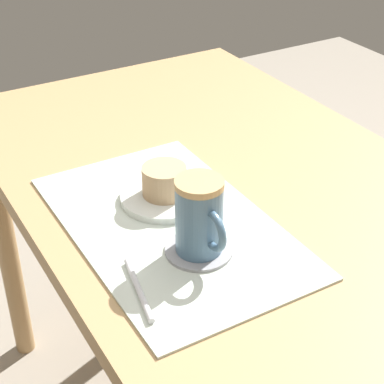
# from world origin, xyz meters

# --- Properties ---
(dining_table) EXTENTS (1.39, 0.70, 0.72)m
(dining_table) POSITION_xyz_m (0.00, 0.00, 0.64)
(dining_table) COLOR tan
(dining_table) RESTS_ON ground_plane
(placemat) EXTENTS (0.47, 0.29, 0.00)m
(placemat) POSITION_xyz_m (-0.04, -0.15, 0.72)
(placemat) COLOR silver
(placemat) RESTS_ON dining_table
(pastry_plate) EXTENTS (0.15, 0.15, 0.01)m
(pastry_plate) POSITION_xyz_m (-0.11, -0.13, 0.73)
(pastry_plate) COLOR silver
(pastry_plate) RESTS_ON placemat
(pastry) EXTENTS (0.07, 0.07, 0.05)m
(pastry) POSITION_xyz_m (-0.11, -0.13, 0.76)
(pastry) COLOR tan
(pastry) RESTS_ON pastry_plate
(coffee_coaster) EXTENTS (0.10, 0.10, 0.00)m
(coffee_coaster) POSITION_xyz_m (0.04, -0.15, 0.73)
(coffee_coaster) COLOR #99999E
(coffee_coaster) RESTS_ON placemat
(coffee_mug) EXTENTS (0.10, 0.07, 0.12)m
(coffee_mug) POSITION_xyz_m (0.04, -0.15, 0.79)
(coffee_mug) COLOR slate
(coffee_mug) RESTS_ON coffee_coaster
(teaspoon) EXTENTS (0.13, 0.03, 0.01)m
(teaspoon) POSITION_xyz_m (0.08, -0.27, 0.73)
(teaspoon) COLOR silver
(teaspoon) RESTS_ON placemat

